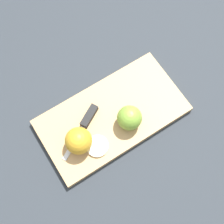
% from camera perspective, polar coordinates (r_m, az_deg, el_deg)
% --- Properties ---
extents(ground_plane, '(4.00, 4.00, 0.00)m').
position_cam_1_polar(ground_plane, '(0.85, 0.00, -0.93)').
color(ground_plane, '#282D33').
extents(cutting_board, '(0.41, 0.25, 0.02)m').
position_cam_1_polar(cutting_board, '(0.84, 0.00, -0.70)').
color(cutting_board, tan).
rests_on(cutting_board, ground_plane).
extents(apple_half_left, '(0.06, 0.06, 0.06)m').
position_cam_1_polar(apple_half_left, '(0.80, 3.20, -1.10)').
color(apple_half_left, olive).
rests_on(apple_half_left, cutting_board).
extents(apple_half_right, '(0.07, 0.07, 0.07)m').
position_cam_1_polar(apple_half_right, '(0.78, -6.13, -5.24)').
color(apple_half_right, gold).
rests_on(apple_half_right, cutting_board).
extents(knife, '(0.14, 0.11, 0.02)m').
position_cam_1_polar(knife, '(0.82, -4.51, -1.32)').
color(knife, silver).
rests_on(knife, cutting_board).
extents(apple_slice, '(0.06, 0.06, 0.01)m').
position_cam_1_polar(apple_slice, '(0.81, -2.71, -6.23)').
color(apple_slice, beige).
rests_on(apple_slice, cutting_board).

